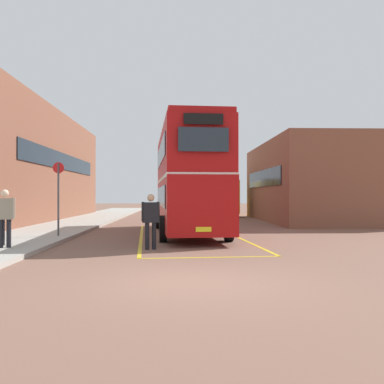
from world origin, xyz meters
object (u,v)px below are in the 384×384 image
(pedestrian_boarding, at_px, (151,217))
(pedestrian_waiting_near, at_px, (5,214))
(double_decker_bus, at_px, (188,179))
(single_deck_bus, at_px, (215,197))
(bus_stop_sign, at_px, (58,192))

(pedestrian_boarding, height_order, pedestrian_waiting_near, pedestrian_waiting_near)
(double_decker_bus, distance_m, single_deck_bus, 17.37)
(double_decker_bus, relative_size, pedestrian_boarding, 6.10)
(bus_stop_sign, bearing_deg, pedestrian_boarding, -40.98)
(pedestrian_waiting_near, bearing_deg, bus_stop_sign, 81.54)
(single_deck_bus, bearing_deg, bus_stop_sign, -112.39)
(double_decker_bus, bearing_deg, pedestrian_waiting_near, -133.47)
(pedestrian_boarding, xyz_separation_m, bus_stop_sign, (-3.88, 3.37, 0.84))
(pedestrian_waiting_near, relative_size, bus_stop_sign, 0.61)
(pedestrian_boarding, xyz_separation_m, pedestrian_waiting_near, (-4.45, -0.50, 0.14))
(double_decker_bus, xyz_separation_m, pedestrian_waiting_near, (-5.78, -6.10, -1.32))
(single_deck_bus, height_order, bus_stop_sign, bus_stop_sign)
(double_decker_bus, distance_m, pedestrian_boarding, 5.94)
(double_decker_bus, xyz_separation_m, single_deck_bus, (2.76, 17.12, -0.88))
(single_deck_bus, distance_m, pedestrian_waiting_near, 24.75)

